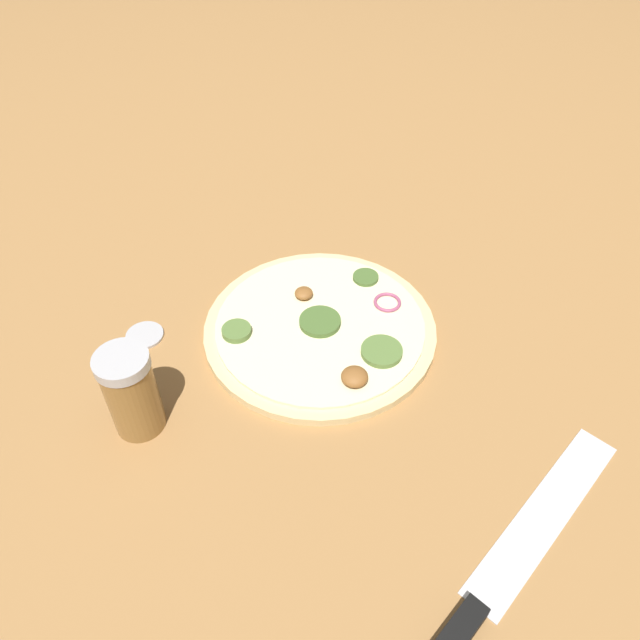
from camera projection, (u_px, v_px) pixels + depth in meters
ground_plane at (320, 332)px, 0.75m from camera, size 3.00×3.00×0.00m
pizza at (321, 328)px, 0.74m from camera, size 0.28×0.28×0.03m
knife at (481, 603)px, 0.52m from camera, size 0.32×0.17×0.02m
spice_jar at (131, 392)px, 0.62m from camera, size 0.05×0.05×0.10m
loose_cap at (144, 334)px, 0.74m from camera, size 0.04×0.04×0.01m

